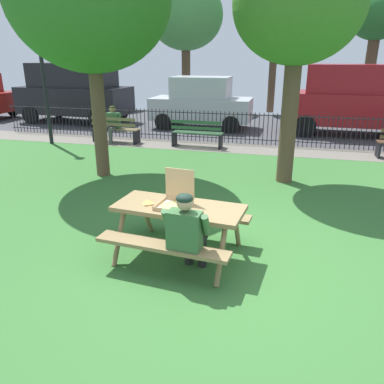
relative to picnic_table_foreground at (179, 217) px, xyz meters
The scene contains 20 objects.
ground 2.03m from the picnic_table_foreground, 72.36° to the left, with size 28.00×11.71×0.02m, color #387032.
cobblestone_walkway 7.05m from the picnic_table_foreground, 85.21° to the left, with size 28.00×1.40×0.01m, color slate.
street_asphalt 11.22m from the picnic_table_foreground, 87.00° to the left, with size 28.00×6.97×0.01m, color #424247.
picnic_table_foreground is the anchor object (origin of this frame).
pizza_box_open 0.27m from the picnic_table_foreground, behind, with size 0.48×0.50×0.49m.
pizza_slice_on_table 0.48m from the picnic_table_foreground, behind, with size 0.22×0.25×0.02m.
adult_at_table 0.59m from the picnic_table_foreground, 63.63° to the right, with size 0.63×0.62×1.19m.
iron_fence_streetside 7.72m from the picnic_table_foreground, 85.64° to the left, with size 18.91×0.03×1.03m.
park_bench_left 8.05m from the picnic_table_foreground, 121.42° to the left, with size 1.63×0.59×0.85m.
park_bench_center 7.01m from the picnic_table_foreground, 101.57° to the left, with size 1.61×0.50×0.85m.
person_on_park_bench 8.12m from the picnic_table_foreground, 122.06° to the left, with size 0.63×0.61×1.19m.
lamp_post_walkway 8.97m from the picnic_table_foreground, 135.11° to the left, with size 0.28×0.28×4.47m.
tree_near_table 5.20m from the picnic_table_foreground, 70.87° to the left, with size 2.65×2.65×4.92m.
parked_car_left 12.74m from the picnic_table_foreground, 126.69° to the left, with size 4.79×2.26×2.46m.
parked_car_center 10.41m from the picnic_table_foreground, 101.32° to the left, with size 3.90×1.83×1.98m.
parked_car_right 10.83m from the picnic_table_foreground, 70.71° to the left, with size 4.77×2.21×2.46m.
far_tree_left 18.52m from the picnic_table_foreground, 121.69° to the left, with size 3.70×3.70×5.45m.
far_tree_midleft 16.56m from the picnic_table_foreground, 104.83° to the left, with size 3.75×3.75×6.34m.
far_tree_center 15.92m from the picnic_table_foreground, 88.69° to the left, with size 2.99×2.99×5.49m.
far_tree_midright 16.69m from the picnic_table_foreground, 72.74° to the left, with size 2.54×2.54×5.67m.
Camera 1 is at (0.81, -4.72, 2.74)m, focal length 35.71 mm.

